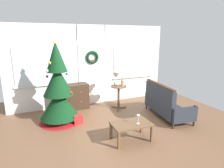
{
  "coord_description": "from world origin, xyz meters",
  "views": [
    {
      "loc": [
        -1.87,
        -3.86,
        2.18
      ],
      "look_at": [
        0.05,
        0.55,
        1.0
      ],
      "focal_mm": 30.91,
      "sensor_mm": 36.0,
      "label": 1
    }
  ],
  "objects": [
    {
      "name": "flower_vase",
      "position": [
        0.67,
        1.18,
        0.85
      ],
      "size": [
        0.11,
        0.1,
        0.35
      ],
      "color": "tan",
      "rests_on": "side_table"
    },
    {
      "name": "back_wall_with_door",
      "position": [
        0.0,
        2.08,
        1.28
      ],
      "size": [
        5.2,
        0.19,
        2.55
      ],
      "color": "white",
      "rests_on": "ground"
    },
    {
      "name": "settee_sofa",
      "position": [
        1.48,
        0.18,
        0.38
      ],
      "size": [
        0.88,
        1.63,
        0.96
      ],
      "color": "#3D281C",
      "rests_on": "ground"
    },
    {
      "name": "gift_box",
      "position": [
        -0.84,
        0.72,
        0.11
      ],
      "size": [
        0.22,
        0.2,
        0.22
      ],
      "primitive_type": "cube",
      "color": "red",
      "rests_on": "ground"
    },
    {
      "name": "coffee_table",
      "position": [
        0.02,
        -0.56,
        0.34
      ],
      "size": [
        0.86,
        0.55,
        0.39
      ],
      "color": "brown",
      "rests_on": "ground"
    },
    {
      "name": "wine_glass",
      "position": [
        0.14,
        -0.63,
        0.53
      ],
      "size": [
        0.08,
        0.08,
        0.2
      ],
      "color": "silver",
      "rests_on": "coffee_table"
    },
    {
      "name": "ground_plane",
      "position": [
        0.0,
        0.0,
        0.0
      ],
      "size": [
        6.76,
        6.76,
        0.0
      ],
      "primitive_type": "plane",
      "color": "brown"
    },
    {
      "name": "side_table",
      "position": [
        0.57,
        1.24,
        0.52
      ],
      "size": [
        0.5,
        0.48,
        0.73
      ],
      "color": "brown",
      "rests_on": "ground"
    },
    {
      "name": "dresser_cabinet",
      "position": [
        -0.71,
        1.79,
        0.39
      ],
      "size": [
        0.92,
        0.48,
        0.78
      ],
      "color": "#3D281C",
      "rests_on": "ground"
    },
    {
      "name": "table_lamp",
      "position": [
        0.51,
        1.28,
        1.02
      ],
      "size": [
        0.28,
        0.28,
        0.44
      ],
      "color": "silver",
      "rests_on": "side_table"
    },
    {
      "name": "christmas_tree",
      "position": [
        -1.24,
        1.01,
        0.81
      ],
      "size": [
        1.08,
        1.08,
        2.15
      ],
      "color": "#4C331E",
      "rests_on": "ground"
    }
  ]
}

